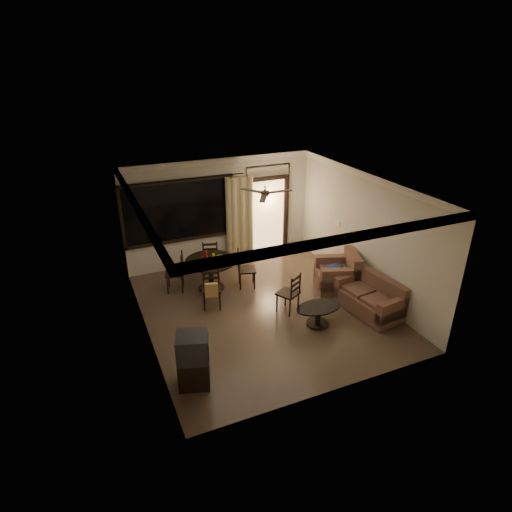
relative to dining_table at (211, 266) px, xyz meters
name	(u,v)px	position (x,y,z in m)	size (l,w,h in m)	color
ground	(264,309)	(0.75, -1.38, -0.59)	(5.50, 5.50, 0.00)	#7F6651
room_shell	(257,204)	(1.34, 0.39, 1.24)	(5.50, 6.70, 5.50)	beige
dining_table	(211,266)	(0.00, 0.00, 0.00)	(1.19, 1.19, 0.97)	black
dining_chair_west	(176,279)	(-0.80, 0.25, -0.31)	(0.53, 0.53, 0.95)	black
dining_chair_east	(246,276)	(0.80, -0.25, -0.31)	(0.53, 0.53, 0.95)	black
dining_chair_south	(212,295)	(-0.26, -0.82, -0.28)	(0.53, 0.56, 0.95)	black
dining_chair_north	(211,263)	(0.23, 0.75, -0.31)	(0.53, 0.53, 0.95)	black
tv_cabinet	(193,360)	(-1.30, -3.06, -0.09)	(0.63, 0.60, 0.99)	black
sofa	(371,298)	(2.86, -2.35, -0.27)	(0.95, 1.55, 0.78)	#4D2B23
armchair	(339,275)	(2.75, -1.28, -0.20)	(1.18, 1.18, 0.93)	#4D2B23
coffee_table	(318,312)	(1.54, -2.34, -0.30)	(0.98, 0.59, 0.43)	black
side_chair	(288,300)	(1.21, -1.65, -0.31)	(0.56, 0.56, 0.93)	black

